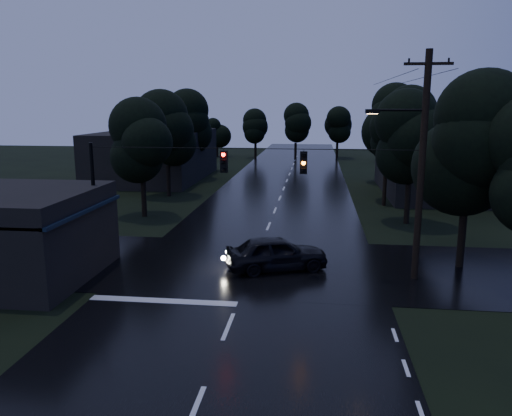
# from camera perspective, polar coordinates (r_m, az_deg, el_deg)

# --- Properties ---
(ground) EXTENTS (160.00, 160.00, 0.00)m
(ground) POSITION_cam_1_polar(r_m,az_deg,el_deg) (13.92, -7.03, -22.05)
(ground) COLOR black
(ground) RESTS_ON ground
(main_road) EXTENTS (12.00, 120.00, 0.02)m
(main_road) POSITION_cam_1_polar(r_m,az_deg,el_deg) (42.03, 2.74, 1.10)
(main_road) COLOR black
(main_road) RESTS_ON ground
(cross_street) EXTENTS (60.00, 9.00, 0.02)m
(cross_street) POSITION_cam_1_polar(r_m,az_deg,el_deg) (24.63, -0.33, -6.56)
(cross_street) COLOR black
(cross_street) RESTS_ON ground
(building_far_right) EXTENTS (10.00, 14.00, 4.40)m
(building_far_right) POSITION_cam_1_polar(r_m,az_deg,el_deg) (46.87, 20.53, 4.19)
(building_far_right) COLOR black
(building_far_right) RESTS_ON ground
(building_far_left) EXTENTS (10.00, 16.00, 5.00)m
(building_far_left) POSITION_cam_1_polar(r_m,az_deg,el_deg) (54.19, -11.44, 5.93)
(building_far_left) COLOR black
(building_far_left) RESTS_ON ground
(utility_pole_main) EXTENTS (3.50, 0.30, 10.00)m
(utility_pole_main) POSITION_cam_1_polar(r_m,az_deg,el_deg) (22.79, 18.21, 4.92)
(utility_pole_main) COLOR black
(utility_pole_main) RESTS_ON ground
(utility_pole_far) EXTENTS (2.00, 0.30, 7.50)m
(utility_pole_far) POSITION_cam_1_polar(r_m,az_deg,el_deg) (39.76, 14.66, 5.77)
(utility_pole_far) COLOR black
(utility_pole_far) RESTS_ON ground
(anchor_pole_left) EXTENTS (0.18, 0.18, 6.00)m
(anchor_pole_left) POSITION_cam_1_polar(r_m,az_deg,el_deg) (24.99, -17.97, 0.24)
(anchor_pole_left) COLOR black
(anchor_pole_left) RESTS_ON ground
(span_signals) EXTENTS (15.00, 0.37, 1.12)m
(span_signals) POSITION_cam_1_polar(r_m,az_deg,el_deg) (22.46, 0.74, 5.38)
(span_signals) COLOR black
(span_signals) RESTS_ON ground
(tree_corner_near) EXTENTS (4.48, 4.48, 9.44)m
(tree_corner_near) POSITION_cam_1_polar(r_m,az_deg,el_deg) (25.28, 23.25, 6.85)
(tree_corner_near) COLOR black
(tree_corner_near) RESTS_ON ground
(tree_left_a) EXTENTS (3.92, 3.92, 8.26)m
(tree_left_a) POSITION_cam_1_polar(r_m,az_deg,el_deg) (35.38, -12.98, 7.39)
(tree_left_a) COLOR black
(tree_left_a) RESTS_ON ground
(tree_left_b) EXTENTS (4.20, 4.20, 8.85)m
(tree_left_b) POSITION_cam_1_polar(r_m,az_deg,el_deg) (43.13, -10.16, 8.72)
(tree_left_b) COLOR black
(tree_left_b) RESTS_ON ground
(tree_left_c) EXTENTS (4.48, 4.48, 9.44)m
(tree_left_c) POSITION_cam_1_polar(r_m,az_deg,el_deg) (52.90, -7.62, 9.72)
(tree_left_c) COLOR black
(tree_left_c) RESTS_ON ground
(tree_right_a) EXTENTS (4.20, 4.20, 8.85)m
(tree_right_a) POSITION_cam_1_polar(r_m,az_deg,el_deg) (33.82, 17.34, 7.61)
(tree_right_a) COLOR black
(tree_right_a) RESTS_ON ground
(tree_right_b) EXTENTS (4.48, 4.48, 9.44)m
(tree_right_b) POSITION_cam_1_polar(r_m,az_deg,el_deg) (41.78, 16.24, 8.87)
(tree_right_b) COLOR black
(tree_right_b) RESTS_ON ground
(tree_right_c) EXTENTS (4.76, 4.76, 10.03)m
(tree_right_c) POSITION_cam_1_polar(r_m,az_deg,el_deg) (51.74, 15.16, 9.80)
(tree_right_c) COLOR black
(tree_right_c) RESTS_ON ground
(car) EXTENTS (5.20, 3.46, 1.64)m
(car) POSITION_cam_1_polar(r_m,az_deg,el_deg) (23.78, 2.35, -5.17)
(car) COLOR black
(car) RESTS_ON ground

